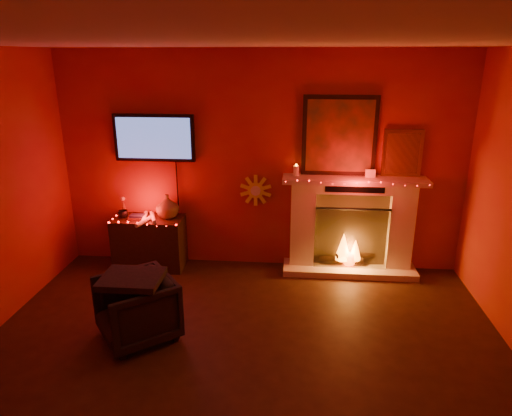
{
  "coord_description": "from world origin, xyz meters",
  "views": [
    {
      "loc": [
        0.44,
        -3.0,
        2.61
      ],
      "look_at": [
        0.02,
        1.7,
        1.03
      ],
      "focal_mm": 32.0,
      "sensor_mm": 36.0,
      "label": 1
    }
  ],
  "objects": [
    {
      "name": "room",
      "position": [
        0.0,
        0.0,
        1.35
      ],
      "size": [
        5.0,
        5.0,
        5.0
      ],
      "color": "black",
      "rests_on": "ground"
    },
    {
      "name": "console_table",
      "position": [
        -1.38,
        2.26,
        0.39
      ],
      "size": [
        0.87,
        0.57,
        0.96
      ],
      "color": "black",
      "rests_on": "floor"
    },
    {
      "name": "tv",
      "position": [
        -1.3,
        2.45,
        1.65
      ],
      "size": [
        1.0,
        0.07,
        1.24
      ],
      "color": "black",
      "rests_on": "room"
    },
    {
      "name": "armchair",
      "position": [
        -1.04,
        0.71,
        0.31
      ],
      "size": [
        0.95,
        0.95,
        0.62
      ],
      "primitive_type": "imported",
      "rotation": [
        0.0,
        0.0,
        -0.91
      ],
      "color": "black",
      "rests_on": "floor"
    },
    {
      "name": "fireplace",
      "position": [
        1.14,
        2.39,
        0.72
      ],
      "size": [
        1.72,
        0.4,
        2.18
      ],
      "color": "beige",
      "rests_on": "floor"
    },
    {
      "name": "sunburst_clock",
      "position": [
        -0.05,
        2.48,
        1.0
      ],
      "size": [
        0.4,
        0.03,
        0.4
      ],
      "color": "yellow",
      "rests_on": "room"
    }
  ]
}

